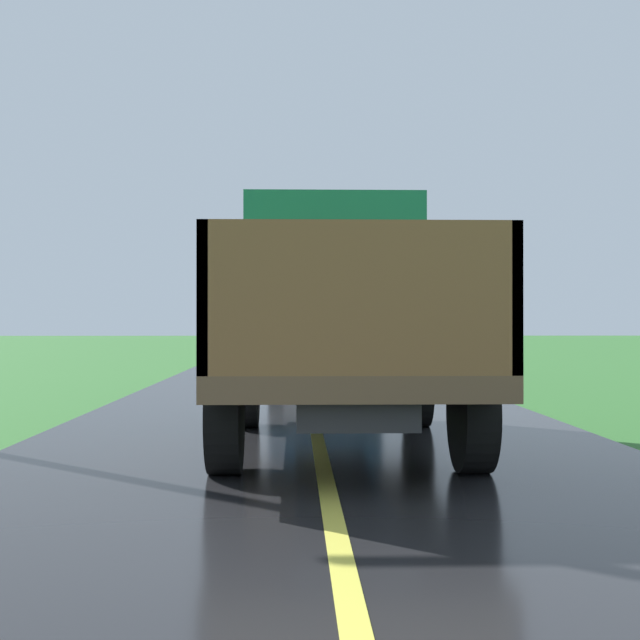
% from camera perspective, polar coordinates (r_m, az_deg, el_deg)
% --- Properties ---
extents(banana_truck_near, '(2.38, 5.82, 2.80)m').
position_cam_1_polar(banana_truck_near, '(9.87, 0.95, 0.55)').
color(banana_truck_near, '#2D2D30').
rests_on(banana_truck_near, road_surface).
extents(banana_truck_far, '(2.38, 5.81, 2.80)m').
position_cam_1_polar(banana_truck_far, '(21.57, -0.01, 0.10)').
color(banana_truck_far, '#2D2D30').
rests_on(banana_truck_far, road_surface).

